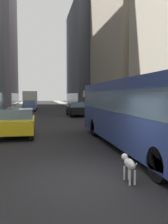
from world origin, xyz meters
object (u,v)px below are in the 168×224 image
Objects in this scene: car_yellow_taxi at (17,122)px; pedestrian_with_handbag at (150,115)px; car_black_suv at (77,109)px; car_blue_hatchback at (29,106)px; box_truck at (31,99)px; transit_bus at (137,109)px; dalmatian_dog at (129,163)px.

pedestrian_with_handbag reaches higher than car_yellow_taxi.
car_yellow_taxi is 0.86× the size of car_black_suv.
car_yellow_taxi is at bearing -90.00° from car_blue_hatchback.
box_truck is at bearing 90.00° from car_blue_hatchback.
pedestrian_with_handbag is at bearing -72.13° from box_truck.
box_truck is (-5.60, 32.75, -0.11)m from transit_bus.
car_blue_hatchback is at bearing 102.02° from transit_bus.
car_blue_hatchback is 0.54× the size of box_truck.
box_truck is (-5.60, 15.73, 0.84)m from car_black_suv.
transit_bus is at bearing -77.98° from car_blue_hatchback.
box_truck is 7.79× the size of dalmatian_dog.
dalmatian_dog is (-1.94, -3.95, -1.26)m from transit_bus.
transit_bus reaches higher than car_yellow_taxi.
car_yellow_taxi is at bearing 142.60° from transit_bus.
pedestrian_with_handbag reaches higher than car_blue_hatchback.
car_black_suv is 4.81× the size of dalmatian_dog.
car_blue_hatchback reaches higher than dalmatian_dog.
transit_bus and box_truck have the same top height.
car_yellow_taxi reaches higher than dalmatian_dog.
transit_bus is at bearing 63.82° from dalmatian_dog.
car_yellow_taxi and car_black_suv have the same top height.
car_yellow_taxi is 4.12× the size of dalmatian_dog.
car_black_suv is at bearing 66.26° from car_yellow_taxi.
transit_bus reaches higher than car_blue_hatchback.
car_black_suv is 21.06m from dalmatian_dog.
car_black_suv is 16.72m from box_truck.
car_black_suv is (0.00, 17.01, -0.95)m from transit_bus.
car_blue_hatchback is 2.38× the size of pedestrian_with_handbag.
transit_bus is 1.54× the size of box_truck.
box_truck is (-0.00, 28.47, 0.85)m from car_yellow_taxi.
car_blue_hatchback is 30.48m from dalmatian_dog.
box_truck is 4.44× the size of pedestrian_with_handbag.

